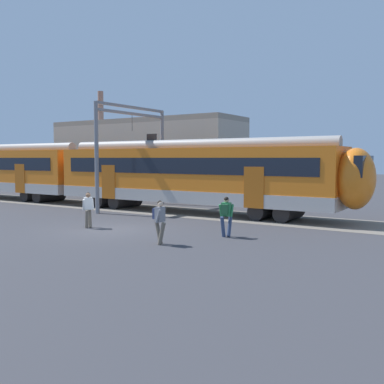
% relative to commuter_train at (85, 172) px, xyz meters
% --- Properties ---
extents(ground_plane, '(160.00, 160.00, 0.00)m').
position_rel_commuter_train_xyz_m(ground_plane, '(9.01, -7.34, -2.25)').
color(ground_plane, '#38383D').
extents(track_bed, '(80.00, 4.40, 0.01)m').
position_rel_commuter_train_xyz_m(track_bed, '(-2.48, 0.00, -2.25)').
color(track_bed, slate).
rests_on(track_bed, ground).
extents(commuter_train, '(38.05, 3.07, 4.73)m').
position_rel_commuter_train_xyz_m(commuter_train, '(0.00, 0.00, 0.00)').
color(commuter_train, '#B2ADA8').
rests_on(commuter_train, ground).
extents(pedestrian_white, '(0.50, 0.67, 1.67)m').
position_rel_commuter_train_xyz_m(pedestrian_white, '(7.83, -7.41, -1.29)').
color(pedestrian_white, '#6B6051').
rests_on(pedestrian_white, ground).
extents(pedestrian_grey, '(0.63, 0.54, 1.67)m').
position_rel_commuter_train_xyz_m(pedestrian_grey, '(13.01, -8.83, -1.26)').
color(pedestrian_grey, '#6B6051').
rests_on(pedestrian_grey, ground).
extents(pedestrian_green, '(0.54, 0.66, 1.67)m').
position_rel_commuter_train_xyz_m(pedestrian_green, '(14.35, -6.08, -1.26)').
color(pedestrian_green, navy).
rests_on(pedestrian_green, ground).
extents(catenary_gantry, '(0.24, 6.64, 6.53)m').
position_rel_commuter_train_xyz_m(catenary_gantry, '(4.25, 0.00, 2.06)').
color(catenary_gantry, gray).
rests_on(catenary_gantry, ground).
extents(background_building, '(16.88, 5.00, 9.20)m').
position_rel_commuter_train_xyz_m(background_building, '(-0.80, 7.64, 0.95)').
color(background_building, '#B2A899').
rests_on(background_building, ground).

